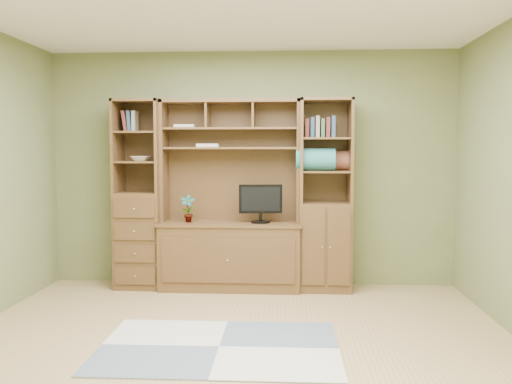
# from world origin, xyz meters

# --- Properties ---
(room) EXTENTS (4.60, 4.10, 2.64)m
(room) POSITION_xyz_m (0.00, 0.00, 1.30)
(room) COLOR tan
(room) RESTS_ON ground
(center_hutch) EXTENTS (1.54, 0.53, 2.05)m
(center_hutch) POSITION_xyz_m (-0.21, 1.73, 1.02)
(center_hutch) COLOR #52361C
(center_hutch) RESTS_ON ground
(left_tower) EXTENTS (0.50, 0.45, 2.05)m
(left_tower) POSITION_xyz_m (-1.21, 1.77, 1.02)
(left_tower) COLOR #52361C
(left_tower) RESTS_ON ground
(right_tower) EXTENTS (0.55, 0.45, 2.05)m
(right_tower) POSITION_xyz_m (0.81, 1.77, 1.02)
(right_tower) COLOR #52361C
(right_tower) RESTS_ON ground
(rug) EXTENTS (1.83, 1.23, 0.01)m
(rug) POSITION_xyz_m (-0.10, -0.05, 0.01)
(rug) COLOR #919696
(rug) RESTS_ON ground
(monitor) EXTENTS (0.48, 0.25, 0.57)m
(monitor) POSITION_xyz_m (0.12, 1.70, 1.01)
(monitor) COLOR black
(monitor) RESTS_ON center_hutch
(orchid) EXTENTS (0.16, 0.11, 0.30)m
(orchid) POSITION_xyz_m (-0.67, 1.70, 0.88)
(orchid) COLOR #AA6439
(orchid) RESTS_ON center_hutch
(magazines) EXTENTS (0.24, 0.17, 0.04)m
(magazines) POSITION_xyz_m (-0.46, 1.82, 1.56)
(magazines) COLOR #BEB6A2
(magazines) RESTS_ON center_hutch
(bowl) EXTENTS (0.22, 0.22, 0.05)m
(bowl) POSITION_xyz_m (-1.20, 1.77, 1.42)
(bowl) COLOR white
(bowl) RESTS_ON left_tower
(blanket_teal) EXTENTS (0.41, 0.24, 0.24)m
(blanket_teal) POSITION_xyz_m (0.70, 1.73, 1.41)
(blanket_teal) COLOR #2B6F71
(blanket_teal) RESTS_ON right_tower
(blanket_red) EXTENTS (0.39, 0.21, 0.21)m
(blanket_red) POSITION_xyz_m (0.93, 1.85, 1.40)
(blanket_red) COLOR brown
(blanket_red) RESTS_ON right_tower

